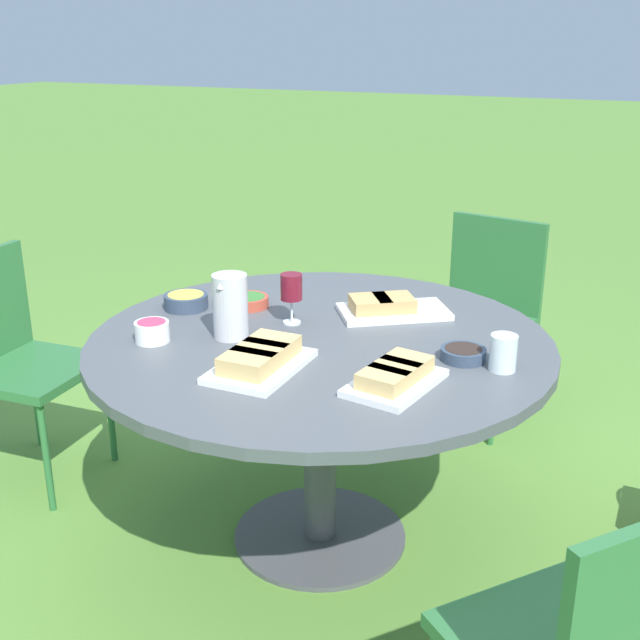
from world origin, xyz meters
name	(u,v)px	position (x,y,z in m)	size (l,w,h in m)	color
ground_plane	(320,537)	(0.00, 0.00, 0.00)	(40.00, 40.00, 0.00)	#5B8C38
dining_table	(320,367)	(0.00, 0.00, 0.64)	(1.47, 1.47, 0.74)	#4C4C51
chair_near_right	(483,303)	(-1.21, 0.23, 0.52)	(0.50, 0.51, 0.89)	#2D6B38
chair_far_back	(14,349)	(0.09, -1.24, 0.52)	(0.47, 0.45, 0.89)	#2D6B38
water_pitcher	(230,306)	(0.11, -0.26, 0.85)	(0.12, 0.11, 0.21)	silver
wine_glass	(291,289)	(-0.08, -0.14, 0.86)	(0.07, 0.07, 0.17)	silver
platter_bread_main	(260,359)	(0.30, -0.05, 0.78)	(0.34, 0.22, 0.07)	white
platter_charcuterie	(395,376)	(0.25, 0.34, 0.77)	(0.32, 0.23, 0.06)	white
platter_sandwich_side	(388,307)	(-0.30, 0.12, 0.77)	(0.38, 0.42, 0.06)	white
bowl_fries	(186,300)	(-0.06, -0.55, 0.77)	(0.15, 0.15, 0.05)	#334256
bowl_salad	(248,301)	(-0.17, -0.36, 0.77)	(0.15, 0.15, 0.04)	#B74733
bowl_olives	(463,353)	(-0.02, 0.46, 0.76)	(0.13, 0.13, 0.04)	#334256
bowl_dip_red	(152,330)	(0.25, -0.46, 0.78)	(0.11, 0.11, 0.07)	white
cup_water_near	(503,353)	(0.01, 0.58, 0.80)	(0.08, 0.08, 0.11)	silver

